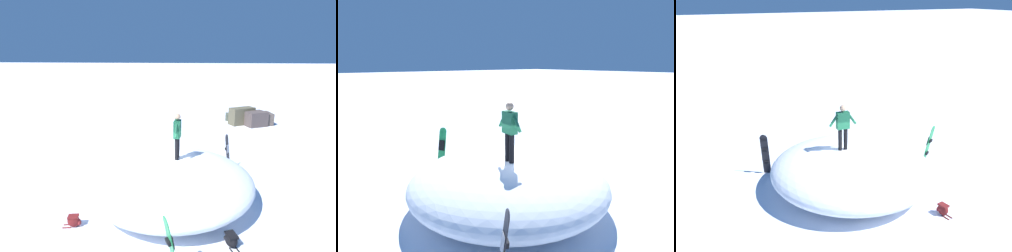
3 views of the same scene
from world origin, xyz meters
TOP-DOWN VIEW (x-y plane):
  - ground at (0.00, 0.00)m, footprint 240.00×240.00m
  - snow_mound at (-0.14, -0.51)m, footprint 8.07×8.07m
  - snowboarder_standing at (0.12, -0.70)m, footprint 1.00×0.26m
  - snowboard_primary_upright at (2.42, -2.77)m, footprint 0.37×0.34m
  - snowboard_secondary_upright at (-3.73, -0.78)m, footprint 0.43×0.45m
  - backpack_near at (-1.98, 2.28)m, footprint 0.32×0.57m
  - backpack_far at (-2.41, -2.31)m, footprint 0.67×0.46m

SIDE VIEW (x-z plane):
  - ground at x=0.00m, z-range 0.00..0.00m
  - backpack_far at x=-2.41m, z-range 0.01..0.37m
  - backpack_near at x=-1.98m, z-range 0.01..0.38m
  - snow_mound at x=-0.14m, z-range 0.00..1.45m
  - snowboard_primary_upright at x=2.42m, z-range 0.03..1.71m
  - snowboard_secondary_upright at x=-3.73m, z-range 0.03..1.75m
  - snowboarder_standing at x=0.12m, z-range 1.56..3.19m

